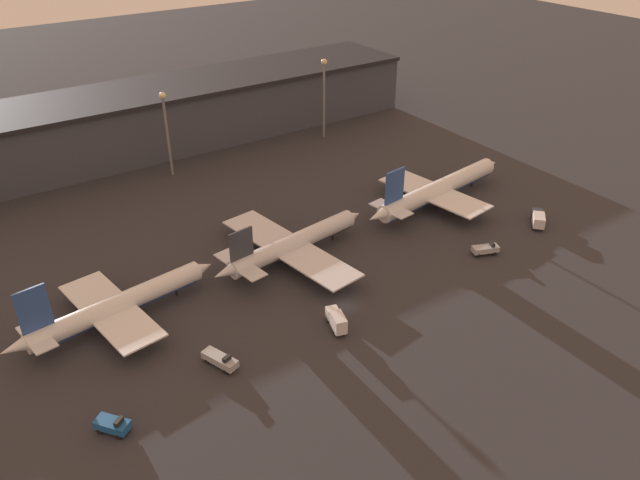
% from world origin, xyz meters
% --- Properties ---
extents(ground, '(600.00, 600.00, 0.00)m').
position_xyz_m(ground, '(0.00, 0.00, 0.00)').
color(ground, '#2D2D33').
extents(terminal_building, '(167.99, 28.03, 17.89)m').
position_xyz_m(terminal_building, '(0.00, 97.12, 8.99)').
color(terminal_building, '#3D424C').
rests_on(terminal_building, ground).
extents(airplane_0, '(41.30, 27.55, 13.67)m').
position_xyz_m(airplane_0, '(-37.35, 19.84, 3.43)').
color(airplane_0, white).
rests_on(airplane_0, ground).
extents(airplane_1, '(40.25, 37.56, 11.91)m').
position_xyz_m(airplane_1, '(0.98, 20.10, 3.48)').
color(airplane_1, silver).
rests_on(airplane_1, ground).
extents(airplane_2, '(49.28, 29.51, 14.17)m').
position_xyz_m(airplane_2, '(44.44, 21.40, 3.84)').
color(airplane_2, white).
rests_on(airplane_2, ground).
extents(service_vehicle_0, '(4.35, 7.09, 2.83)m').
position_xyz_m(service_vehicle_0, '(-27.27, -1.76, 1.34)').
color(service_vehicle_0, '#9EA3A8').
rests_on(service_vehicle_0, ground).
extents(service_vehicle_1, '(7.29, 6.95, 3.14)m').
position_xyz_m(service_vehicle_1, '(56.29, -0.13, 1.78)').
color(service_vehicle_1, '#282D38').
rests_on(service_vehicle_1, ground).
extents(service_vehicle_2, '(6.17, 4.18, 2.75)m').
position_xyz_m(service_vehicle_2, '(36.37, -2.18, 1.30)').
color(service_vehicle_2, '#9EA3A8').
rests_on(service_vehicle_2, ground).
extents(service_vehicle_3, '(5.11, 5.65, 2.85)m').
position_xyz_m(service_vehicle_3, '(-46.85, -5.69, 1.34)').
color(service_vehicle_3, '#195199').
rests_on(service_vehicle_3, ground).
extents(service_vehicle_4, '(3.92, 6.74, 3.54)m').
position_xyz_m(service_vehicle_4, '(-5.36, -4.79, 1.96)').
color(service_vehicle_4, white).
rests_on(service_vehicle_4, ground).
extents(lamp_post_1, '(1.80, 1.80, 23.14)m').
position_xyz_m(lamp_post_1, '(-3.29, 75.29, 14.87)').
color(lamp_post_1, slate).
rests_on(lamp_post_1, ground).
extents(lamp_post_2, '(1.80, 1.80, 24.25)m').
position_xyz_m(lamp_post_2, '(47.38, 75.29, 15.49)').
color(lamp_post_2, slate).
rests_on(lamp_post_2, ground).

